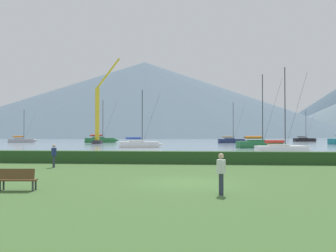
{
  "coord_description": "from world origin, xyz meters",
  "views": [
    {
      "loc": [
        0.6,
        -17.8,
        2.46
      ],
      "look_at": [
        -4.55,
        42.76,
        3.66
      ],
      "focal_mm": 38.25,
      "sensor_mm": 36.0,
      "label": 1
    }
  ],
  "objects_px": {
    "sailboat_slip_0": "(101,140)",
    "sailboat_slip_2": "(22,140)",
    "sailboat_slip_1": "(231,141)",
    "sailboat_slip_12": "(282,149)",
    "park_bench_near_path": "(17,178)",
    "person_standing_walker": "(221,170)",
    "dock_crane": "(98,118)",
    "sailboat_slip_5": "(305,139)",
    "sailboat_slip_4": "(139,144)",
    "sailboat_slip_8": "(260,144)",
    "person_seated_viewer": "(54,154)"
  },
  "relations": [
    {
      "from": "sailboat_slip_1",
      "to": "sailboat_slip_8",
      "type": "xyz_separation_m",
      "value": [
        1.91,
        -29.39,
        0.09
      ]
    },
    {
      "from": "dock_crane",
      "to": "sailboat_slip_12",
      "type": "bearing_deg",
      "value": -48.31
    },
    {
      "from": "sailboat_slip_2",
      "to": "park_bench_near_path",
      "type": "height_order",
      "value": "sailboat_slip_2"
    },
    {
      "from": "sailboat_slip_1",
      "to": "sailboat_slip_12",
      "type": "height_order",
      "value": "sailboat_slip_12"
    },
    {
      "from": "sailboat_slip_5",
      "to": "person_seated_viewer",
      "type": "height_order",
      "value": "sailboat_slip_5"
    },
    {
      "from": "sailboat_slip_5",
      "to": "dock_crane",
      "type": "distance_m",
      "value": 60.56
    },
    {
      "from": "park_bench_near_path",
      "to": "person_standing_walker",
      "type": "xyz_separation_m",
      "value": [
        8.58,
        -0.26,
        0.44
      ]
    },
    {
      "from": "person_seated_viewer",
      "to": "sailboat_slip_1",
      "type": "bearing_deg",
      "value": 60.05
    },
    {
      "from": "sailboat_slip_4",
      "to": "sailboat_slip_12",
      "type": "bearing_deg",
      "value": -53.97
    },
    {
      "from": "sailboat_slip_2",
      "to": "person_seated_viewer",
      "type": "distance_m",
      "value": 74.35
    },
    {
      "from": "sailboat_slip_12",
      "to": "person_standing_walker",
      "type": "relative_size",
      "value": 6.27
    },
    {
      "from": "sailboat_slip_5",
      "to": "park_bench_near_path",
      "type": "xyz_separation_m",
      "value": [
        -38.64,
        -92.91,
        -0.05
      ]
    },
    {
      "from": "sailboat_slip_0",
      "to": "sailboat_slip_12",
      "type": "distance_m",
      "value": 59.08
    },
    {
      "from": "sailboat_slip_5",
      "to": "person_standing_walker",
      "type": "distance_m",
      "value": 97.9
    },
    {
      "from": "sailboat_slip_8",
      "to": "dock_crane",
      "type": "relative_size",
      "value": 0.62
    },
    {
      "from": "sailboat_slip_4",
      "to": "person_standing_walker",
      "type": "distance_m",
      "value": 46.65
    },
    {
      "from": "sailboat_slip_2",
      "to": "sailboat_slip_12",
      "type": "xyz_separation_m",
      "value": [
        55.91,
        -46.31,
        -0.02
      ]
    },
    {
      "from": "sailboat_slip_2",
      "to": "sailboat_slip_1",
      "type": "bearing_deg",
      "value": -18.17
    },
    {
      "from": "sailboat_slip_12",
      "to": "person_standing_walker",
      "type": "distance_m",
      "value": 30.6
    },
    {
      "from": "person_standing_walker",
      "to": "sailboat_slip_5",
      "type": "bearing_deg",
      "value": 60.91
    },
    {
      "from": "park_bench_near_path",
      "to": "sailboat_slip_12",
      "type": "bearing_deg",
      "value": 54.47
    },
    {
      "from": "sailboat_slip_8",
      "to": "person_seated_viewer",
      "type": "height_order",
      "value": "sailboat_slip_8"
    },
    {
      "from": "person_seated_viewer",
      "to": "sailboat_slip_2",
      "type": "bearing_deg",
      "value": 104.7
    },
    {
      "from": "sailboat_slip_0",
      "to": "sailboat_slip_2",
      "type": "xyz_separation_m",
      "value": [
        -20.7,
        -1.12,
        -0.13
      ]
    },
    {
      "from": "sailboat_slip_0",
      "to": "park_bench_near_path",
      "type": "height_order",
      "value": "sailboat_slip_0"
    },
    {
      "from": "person_seated_viewer",
      "to": "dock_crane",
      "type": "height_order",
      "value": "dock_crane"
    },
    {
      "from": "sailboat_slip_0",
      "to": "sailboat_slip_1",
      "type": "relative_size",
      "value": 1.1
    },
    {
      "from": "sailboat_slip_0",
      "to": "park_bench_near_path",
      "type": "distance_m",
      "value": 78.42
    },
    {
      "from": "park_bench_near_path",
      "to": "sailboat_slip_2",
      "type": "bearing_deg",
      "value": 112.71
    },
    {
      "from": "person_standing_walker",
      "to": "dock_crane",
      "type": "height_order",
      "value": "dock_crane"
    },
    {
      "from": "sailboat_slip_8",
      "to": "sailboat_slip_4",
      "type": "bearing_deg",
      "value": 169.2
    },
    {
      "from": "sailboat_slip_2",
      "to": "dock_crane",
      "type": "bearing_deg",
      "value": -39.55
    },
    {
      "from": "sailboat_slip_5",
      "to": "sailboat_slip_12",
      "type": "height_order",
      "value": "sailboat_slip_12"
    },
    {
      "from": "sailboat_slip_1",
      "to": "sailboat_slip_12",
      "type": "bearing_deg",
      "value": -91.59
    },
    {
      "from": "sailboat_slip_8",
      "to": "person_standing_walker",
      "type": "xyz_separation_m",
      "value": [
        -9.15,
        -45.4,
        0.27
      ]
    },
    {
      "from": "sailboat_slip_4",
      "to": "sailboat_slip_8",
      "type": "xyz_separation_m",
      "value": [
        19.97,
        0.03,
        0.08
      ]
    },
    {
      "from": "dock_crane",
      "to": "sailboat_slip_2",
      "type": "bearing_deg",
      "value": 157.82
    },
    {
      "from": "park_bench_near_path",
      "to": "dock_crane",
      "type": "xyz_separation_m",
      "value": [
        -15.28,
        65.91,
        5.47
      ]
    },
    {
      "from": "park_bench_near_path",
      "to": "sailboat_slip_5",
      "type": "bearing_deg",
      "value": 63.16
    },
    {
      "from": "sailboat_slip_0",
      "to": "sailboat_slip_2",
      "type": "distance_m",
      "value": 20.73
    },
    {
      "from": "sailboat_slip_0",
      "to": "sailboat_slip_12",
      "type": "bearing_deg",
      "value": -58.89
    },
    {
      "from": "sailboat_slip_0",
      "to": "sailboat_slip_2",
      "type": "bearing_deg",
      "value": 177.61
    },
    {
      "from": "sailboat_slip_2",
      "to": "park_bench_near_path",
      "type": "relative_size",
      "value": 5.42
    },
    {
      "from": "person_standing_walker",
      "to": "person_seated_viewer",
      "type": "bearing_deg",
      "value": 126.01
    },
    {
      "from": "sailboat_slip_0",
      "to": "sailboat_slip_5",
      "type": "height_order",
      "value": "sailboat_slip_0"
    },
    {
      "from": "sailboat_slip_4",
      "to": "sailboat_slip_8",
      "type": "height_order",
      "value": "sailboat_slip_8"
    },
    {
      "from": "sailboat_slip_5",
      "to": "sailboat_slip_2",
      "type": "bearing_deg",
      "value": -174.23
    },
    {
      "from": "sailboat_slip_1",
      "to": "sailboat_slip_5",
      "type": "xyz_separation_m",
      "value": [
        22.82,
        18.37,
        -0.03
      ]
    },
    {
      "from": "sailboat_slip_4",
      "to": "park_bench_near_path",
      "type": "relative_size",
      "value": 6.21
    },
    {
      "from": "sailboat_slip_1",
      "to": "sailboat_slip_12",
      "type": "distance_m",
      "value": 45.6
    }
  ]
}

